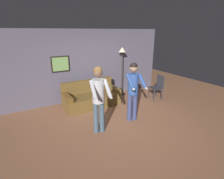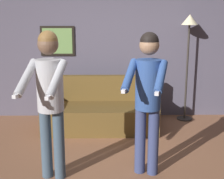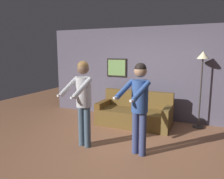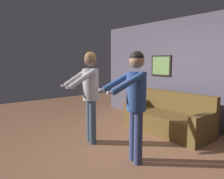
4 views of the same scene
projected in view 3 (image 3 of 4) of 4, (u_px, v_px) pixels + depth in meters
name	position (u px, v px, depth m)	size (l,w,h in m)	color
ground_plane	(124.00, 148.00, 4.38)	(12.00, 12.00, 0.00)	#8E5C3F
back_wall_assembly	(151.00, 74.00, 6.16)	(6.40, 0.09, 2.60)	#555060
couch	(134.00, 115.00, 5.75)	(1.90, 0.86, 0.87)	brown
torchiere_lamp	(202.00, 67.00, 5.34)	(0.29, 0.29, 1.92)	#332D28
person_standing_left	(83.00, 96.00, 4.29)	(0.52, 0.69, 1.74)	#3F5365
person_standing_right	(139.00, 100.00, 3.94)	(0.56, 0.71, 1.72)	navy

